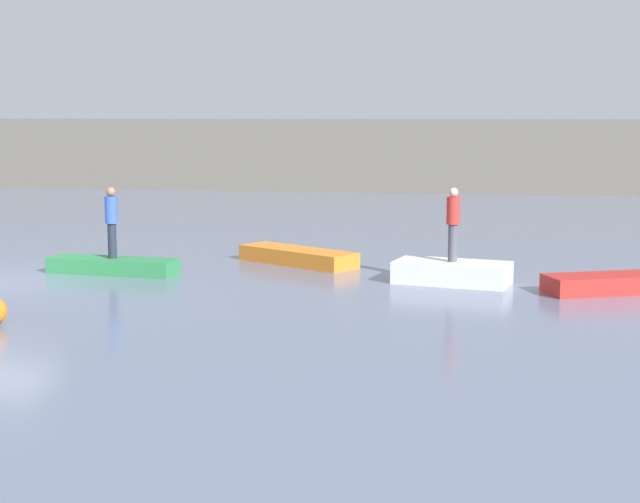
{
  "coord_description": "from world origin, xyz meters",
  "views": [
    {
      "loc": [
        11.96,
        -21.2,
        4.1
      ],
      "look_at": [
        7.5,
        2.47,
        0.62
      ],
      "focal_mm": 54.05,
      "sensor_mm": 36.0,
      "label": 1
    }
  ],
  "objects": [
    {
      "name": "rowboat_white",
      "position": [
        10.85,
        1.97,
        0.27
      ],
      "size": [
        2.93,
        1.8,
        0.54
      ],
      "primitive_type": "cube",
      "rotation": [
        0.0,
        0.0,
        -0.2
      ],
      "color": "white",
      "rests_on": "ground_plane"
    },
    {
      "name": "rowboat_orange",
      "position": [
        6.54,
        4.26,
        0.21
      ],
      "size": [
        3.58,
        2.74,
        0.42
      ],
      "primitive_type": "cube",
      "rotation": [
        0.0,
        0.0,
        -0.54
      ],
      "color": "orange",
      "rests_on": "ground_plane"
    },
    {
      "name": "person_blue_shirt",
      "position": [
        2.19,
        1.83,
        1.43
      ],
      "size": [
        0.32,
        0.32,
        1.83
      ],
      "color": "#232838",
      "rests_on": "rowboat_green"
    },
    {
      "name": "rowboat_green",
      "position": [
        2.19,
        1.83,
        0.2
      ],
      "size": [
        3.44,
        1.2,
        0.4
      ],
      "primitive_type": "cube",
      "rotation": [
        0.0,
        0.0,
        -0.09
      ],
      "color": "#2D7F47",
      "rests_on": "ground_plane"
    },
    {
      "name": "rowboat_red",
      "position": [
        14.8,
        1.59,
        0.21
      ],
      "size": [
        3.83,
        2.44,
        0.42
      ],
      "primitive_type": "cube",
      "rotation": [
        0.0,
        0.0,
        0.41
      ],
      "color": "red",
      "rests_on": "ground_plane"
    },
    {
      "name": "person_red_shirt",
      "position": [
        10.85,
        1.97,
        1.53
      ],
      "size": [
        0.32,
        0.32,
        1.79
      ],
      "color": "#4C4C56",
      "rests_on": "rowboat_white"
    },
    {
      "name": "embankment_wall",
      "position": [
        0.0,
        28.81,
        1.89
      ],
      "size": [
        80.0,
        1.2,
        3.79
      ],
      "primitive_type": "cube",
      "color": "#666056",
      "rests_on": "ground_plane"
    }
  ]
}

